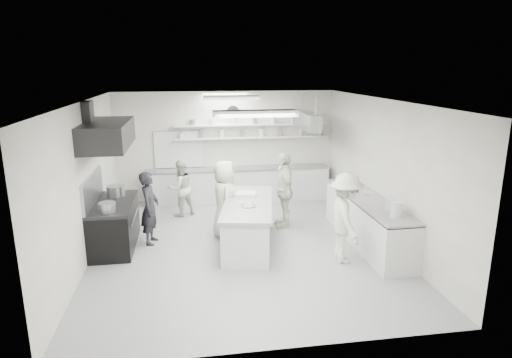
{
  "coord_description": "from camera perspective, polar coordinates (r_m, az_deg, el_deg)",
  "views": [
    {
      "loc": [
        -1.03,
        -8.44,
        3.63
      ],
      "look_at": [
        0.39,
        0.6,
        1.28
      ],
      "focal_mm": 30.69,
      "sensor_mm": 36.0,
      "label": 1
    }
  ],
  "objects": [
    {
      "name": "stove_pot",
      "position": [
        9.78,
        -17.81,
        -1.62
      ],
      "size": [
        0.38,
        0.38,
        0.28
      ],
      "primitive_type": "cylinder",
      "color": "#9A9DA2",
      "rests_on": "stove"
    },
    {
      "name": "cook_right",
      "position": [
        8.44,
        11.58,
        -5.04
      ],
      "size": [
        0.67,
        1.13,
        1.73
      ],
      "primitive_type": "imported",
      "rotation": [
        0.0,
        0.0,
        1.54
      ],
      "color": "beige",
      "rests_on": "floor"
    },
    {
      "name": "cook_island_right",
      "position": [
        10.11,
        3.66,
        -1.42
      ],
      "size": [
        0.44,
        1.03,
        1.76
      ],
      "primitive_type": "imported",
      "rotation": [
        0.0,
        0.0,
        -1.58
      ],
      "color": "beige",
      "rests_on": "floor"
    },
    {
      "name": "wall_left",
      "position": [
        8.93,
        -21.37,
        -0.42
      ],
      "size": [
        0.04,
        7.0,
        3.0
      ],
      "primitive_type": "cube",
      "color": "silver",
      "rests_on": "floor"
    },
    {
      "name": "prep_island",
      "position": [
        9.16,
        -1.05,
        -5.97
      ],
      "size": [
        1.33,
        2.53,
        0.89
      ],
      "primitive_type": "cube",
      "rotation": [
        0.0,
        0.0,
        -0.19
      ],
      "color": "silver",
      "rests_on": "floor"
    },
    {
      "name": "cook_back",
      "position": [
        11.02,
        -9.81,
        -1.16
      ],
      "size": [
        0.86,
        0.79,
        1.43
      ],
      "primitive_type": "imported",
      "rotation": [
        0.0,
        0.0,
        -2.68
      ],
      "color": "beige",
      "rests_on": "floor"
    },
    {
      "name": "bowl_island_a",
      "position": [
        8.73,
        -0.99,
        -3.67
      ],
      "size": [
        0.31,
        0.31,
        0.07
      ],
      "primitive_type": "imported",
      "rotation": [
        0.0,
        0.0,
        0.13
      ],
      "color": "#9A9DA2",
      "rests_on": "prep_island"
    },
    {
      "name": "exhaust_hood",
      "position": [
        9.07,
        -18.86,
        5.51
      ],
      "size": [
        0.85,
        2.0,
        0.5
      ],
      "primitive_type": "cube",
      "color": "black",
      "rests_on": "wall_left"
    },
    {
      "name": "floor",
      "position": [
        9.25,
        -1.81,
        -8.78
      ],
      "size": [
        6.0,
        7.0,
        0.02
      ],
      "primitive_type": "cube",
      "color": "#9D9DA0",
      "rests_on": "ground"
    },
    {
      "name": "pot_rack",
      "position": [
        11.34,
        6.72,
        7.56
      ],
      "size": [
        0.3,
        1.6,
        0.4
      ],
      "primitive_type": "cube",
      "color": "#9A9DA2",
      "rests_on": "ceiling"
    },
    {
      "name": "bowl_right",
      "position": [
        9.76,
        14.27,
        -1.9
      ],
      "size": [
        0.28,
        0.28,
        0.05
      ],
      "primitive_type": "imported",
      "rotation": [
        0.0,
        0.0,
        -0.36
      ],
      "color": "silver",
      "rests_on": "right_counter"
    },
    {
      "name": "wall_front",
      "position": [
        5.48,
        2.68,
        -8.5
      ],
      "size": [
        6.0,
        0.04,
        3.0
      ],
      "primitive_type": "cube",
      "color": "silver",
      "rests_on": "floor"
    },
    {
      "name": "cook_island_left",
      "position": [
        9.53,
        -4.13,
        -2.62
      ],
      "size": [
        0.61,
        0.87,
        1.7
      ],
      "primitive_type": "imported",
      "rotation": [
        0.0,
        0.0,
        1.65
      ],
      "color": "beige",
      "rests_on": "floor"
    },
    {
      "name": "pass_through_window",
      "position": [
        12.12,
        -10.05,
        3.82
      ],
      "size": [
        1.3,
        0.04,
        1.0
      ],
      "primitive_type": "cube",
      "color": "black",
      "rests_on": "wall_back"
    },
    {
      "name": "stove",
      "position": [
        9.53,
        -17.94,
        -5.84
      ],
      "size": [
        0.8,
        1.8,
        0.9
      ],
      "primitive_type": "cube",
      "color": "black",
      "rests_on": "floor"
    },
    {
      "name": "wall_back",
      "position": [
        12.17,
        -3.92,
        4.29
      ],
      "size": [
        6.0,
        0.04,
        3.0
      ],
      "primitive_type": "cube",
      "color": "silver",
      "rests_on": "floor"
    },
    {
      "name": "shelf_lower",
      "position": [
        12.09,
        -0.56,
        5.45
      ],
      "size": [
        4.2,
        0.26,
        0.04
      ],
      "primitive_type": "cube",
      "color": "silver",
      "rests_on": "wall_back"
    },
    {
      "name": "cook_stove",
      "position": [
        9.41,
        -13.68,
        -3.7
      ],
      "size": [
        0.46,
        0.62,
        1.55
      ],
      "primitive_type": "imported",
      "rotation": [
        0.0,
        0.0,
        1.4
      ],
      "color": "black",
      "rests_on": "floor"
    },
    {
      "name": "light_fixture_rear",
      "position": [
        10.32,
        -3.21,
        10.54
      ],
      "size": [
        1.3,
        0.25,
        0.1
      ],
      "primitive_type": "cube",
      "color": "silver",
      "rests_on": "ceiling"
    },
    {
      "name": "bowl_island_b",
      "position": [
        8.37,
        -1.65,
        -4.54
      ],
      "size": [
        0.2,
        0.2,
        0.06
      ],
      "primitive_type": "imported",
      "rotation": [
        0.0,
        0.0,
        -0.17
      ],
      "color": "silver",
      "rests_on": "prep_island"
    },
    {
      "name": "wall_right",
      "position": [
        9.6,
        16.19,
        0.99
      ],
      "size": [
        0.04,
        7.0,
        3.0
      ],
      "primitive_type": "cube",
      "color": "silver",
      "rests_on": "floor"
    },
    {
      "name": "right_counter",
      "position": [
        9.56,
        14.35,
        -5.37
      ],
      "size": [
        0.74,
        3.3,
        0.94
      ],
      "primitive_type": "cube",
      "color": "silver",
      "rests_on": "floor"
    },
    {
      "name": "shelf_upper",
      "position": [
        12.04,
        -0.57,
        7.09
      ],
      "size": [
        4.2,
        0.26,
        0.04
      ],
      "primitive_type": "cube",
      "color": "silver",
      "rests_on": "wall_back"
    },
    {
      "name": "light_fixture_front",
      "position": [
        6.76,
        -0.08,
        8.53
      ],
      "size": [
        1.3,
        0.25,
        0.1
      ],
      "primitive_type": "cube",
      "color": "silver",
      "rests_on": "ceiling"
    },
    {
      "name": "back_counter",
      "position": [
        12.14,
        -2.3,
        -0.75
      ],
      "size": [
        5.0,
        0.6,
        0.92
      ],
      "primitive_type": "cube",
      "color": "silver",
      "rests_on": "floor"
    },
    {
      "name": "wall_clock",
      "position": [
        12.02,
        -3.02,
        8.75
      ],
      "size": [
        0.32,
        0.05,
        0.32
      ],
      "primitive_type": "cylinder",
      "rotation": [
        1.57,
        0.0,
        0.0
      ],
      "color": "silver",
      "rests_on": "wall_back"
    },
    {
      "name": "ceiling",
      "position": [
        8.53,
        -1.97,
        10.22
      ],
      "size": [
        6.0,
        7.0,
        0.02
      ],
      "primitive_type": "cube",
      "color": "silver",
      "rests_on": "wall_back"
    }
  ]
}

